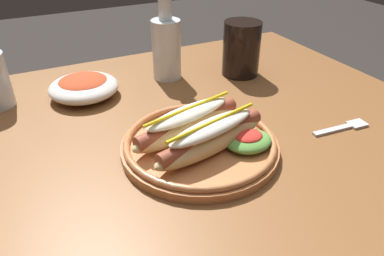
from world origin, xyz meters
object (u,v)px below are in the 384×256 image
(hot_dog_plate, at_px, (202,138))
(glass_bottle, at_px, (166,46))
(soda_cup, at_px, (241,49))
(fork, at_px, (344,127))
(side_bowl, at_px, (84,86))

(hot_dog_plate, relative_size, glass_bottle, 1.31)
(hot_dog_plate, distance_m, glass_bottle, 0.33)
(soda_cup, height_order, glass_bottle, glass_bottle)
(fork, height_order, soda_cup, soda_cup)
(glass_bottle, bearing_deg, soda_cup, -19.80)
(side_bowl, bearing_deg, glass_bottle, 4.14)
(fork, relative_size, side_bowl, 0.80)
(fork, height_order, side_bowl, side_bowl)
(soda_cup, bearing_deg, side_bowl, 172.94)
(fork, xyz_separation_m, side_bowl, (-0.42, 0.36, 0.02))
(fork, height_order, glass_bottle, glass_bottle)
(fork, distance_m, soda_cup, 0.32)
(glass_bottle, bearing_deg, side_bowl, -175.86)
(soda_cup, relative_size, glass_bottle, 0.63)
(hot_dog_plate, distance_m, side_bowl, 0.33)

